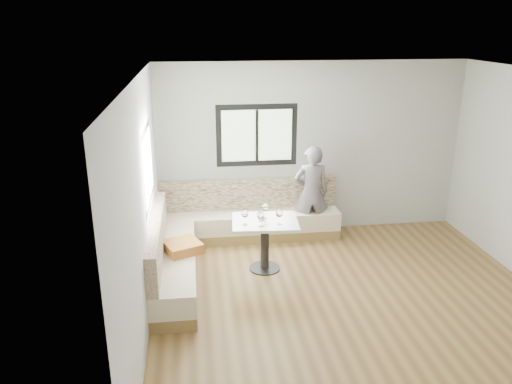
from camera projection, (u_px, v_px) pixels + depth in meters
room at (353, 198)px, 5.84m from camera, size 5.01×5.01×2.81m
banquette at (219, 236)px, 7.46m from camera, size 2.90×2.80×0.95m
table at (265, 233)px, 6.99m from camera, size 0.96×0.77×0.74m
person at (311, 192)px, 8.01m from camera, size 0.58×0.40×1.53m
olive_ramekin at (261, 218)px, 6.98m from camera, size 0.09×0.09×0.04m
wine_glass_a at (245, 214)px, 6.75m from camera, size 0.10×0.10×0.22m
wine_glass_b at (261, 216)px, 6.69m from camera, size 0.10×0.10×0.22m
wine_glass_c at (279, 214)px, 6.76m from camera, size 0.10×0.10×0.22m
wine_glass_d at (265, 208)px, 6.97m from camera, size 0.10×0.10×0.22m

